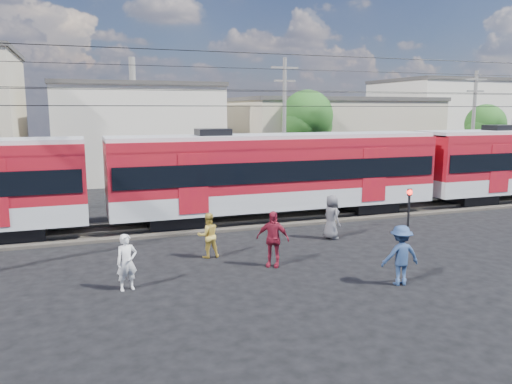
# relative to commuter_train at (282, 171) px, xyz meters

# --- Properties ---
(ground) EXTENTS (120.00, 120.00, 0.00)m
(ground) POSITION_rel_commuter_train_xyz_m (-2.95, -8.00, -2.40)
(ground) COLOR black
(ground) RESTS_ON ground
(track_bed) EXTENTS (70.00, 3.40, 0.12)m
(track_bed) POSITION_rel_commuter_train_xyz_m (-2.95, 0.00, -2.34)
(track_bed) COLOR #2D2823
(track_bed) RESTS_ON ground
(rail_near) EXTENTS (70.00, 0.12, 0.12)m
(rail_near) POSITION_rel_commuter_train_xyz_m (-2.95, -0.75, -2.22)
(rail_near) COLOR #59544C
(rail_near) RESTS_ON track_bed
(rail_far) EXTENTS (70.00, 0.12, 0.12)m
(rail_far) POSITION_rel_commuter_train_xyz_m (-2.95, 0.75, -2.22)
(rail_far) COLOR #59544C
(rail_far) RESTS_ON track_bed
(commuter_train) EXTENTS (50.30, 3.08, 4.17)m
(commuter_train) POSITION_rel_commuter_train_xyz_m (0.00, 0.00, 0.00)
(commuter_train) COLOR black
(commuter_train) RESTS_ON ground
(catenary) EXTENTS (70.00, 9.30, 7.52)m
(catenary) POSITION_rel_commuter_train_xyz_m (-11.60, -0.00, 2.73)
(catenary) COLOR black
(catenary) RESTS_ON ground
(building_midwest) EXTENTS (12.24, 12.24, 7.30)m
(building_midwest) POSITION_rel_commuter_train_xyz_m (-4.95, 19.00, 1.25)
(building_midwest) COLOR beige
(building_midwest) RESTS_ON ground
(building_mideast) EXTENTS (16.32, 10.20, 6.30)m
(building_mideast) POSITION_rel_commuter_train_xyz_m (11.05, 16.00, 0.75)
(building_mideast) COLOR tan
(building_mideast) RESTS_ON ground
(building_east) EXTENTS (10.20, 10.20, 8.30)m
(building_east) POSITION_rel_commuter_train_xyz_m (25.05, 20.00, 1.75)
(building_east) COLOR beige
(building_east) RESTS_ON ground
(utility_pole_mid) EXTENTS (1.80, 0.24, 8.50)m
(utility_pole_mid) POSITION_rel_commuter_train_xyz_m (3.05, 7.00, 2.13)
(utility_pole_mid) COLOR slate
(utility_pole_mid) RESTS_ON ground
(utility_pole_east) EXTENTS (1.80, 0.24, 8.00)m
(utility_pole_east) POSITION_rel_commuter_train_xyz_m (17.05, 6.00, 1.88)
(utility_pole_east) COLOR slate
(utility_pole_east) RESTS_ON ground
(tree_near) EXTENTS (3.82, 3.64, 6.72)m
(tree_near) POSITION_rel_commuter_train_xyz_m (6.24, 10.09, 2.26)
(tree_near) COLOR #382619
(tree_near) RESTS_ON ground
(tree_far) EXTENTS (3.36, 3.12, 5.76)m
(tree_far) POSITION_rel_commuter_train_xyz_m (21.24, 9.09, 1.59)
(tree_far) COLOR #382619
(tree_far) RESTS_ON ground
(pedestrian_a) EXTENTS (0.69, 0.53, 1.71)m
(pedestrian_a) POSITION_rel_commuter_train_xyz_m (-8.07, -7.51, -1.55)
(pedestrian_a) COLOR silver
(pedestrian_a) RESTS_ON ground
(pedestrian_b) EXTENTS (0.84, 0.67, 1.65)m
(pedestrian_b) POSITION_rel_commuter_train_xyz_m (-4.97, -5.07, -1.58)
(pedestrian_b) COLOR gold
(pedestrian_b) RESTS_ON ground
(pedestrian_c) EXTENTS (1.28, 0.82, 1.87)m
(pedestrian_c) POSITION_rel_commuter_train_xyz_m (-0.10, -9.84, -1.47)
(pedestrian_c) COLOR navy
(pedestrian_c) RESTS_ON ground
(pedestrian_d) EXTENTS (1.21, 1.03, 1.94)m
(pedestrian_d) POSITION_rel_commuter_train_xyz_m (-3.14, -6.83, -1.43)
(pedestrian_d) COLOR maroon
(pedestrian_d) RESTS_ON ground
(pedestrian_e) EXTENTS (0.71, 0.98, 1.85)m
(pedestrian_e) POSITION_rel_commuter_train_xyz_m (0.53, -4.20, -1.48)
(pedestrian_e) COLOR #4C4B50
(pedestrian_e) RESTS_ON ground
(crossing_signal) EXTENTS (0.26, 0.26, 1.77)m
(crossing_signal) POSITION_rel_commuter_train_xyz_m (4.93, -3.43, -1.18)
(crossing_signal) COLOR black
(crossing_signal) RESTS_ON ground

